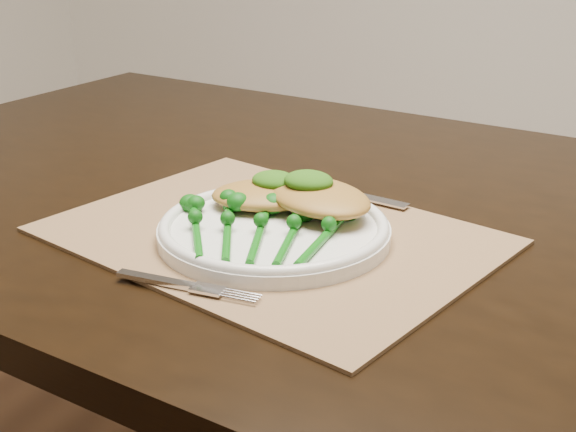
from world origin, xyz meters
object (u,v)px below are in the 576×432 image
at_px(placemat, 271,235).
at_px(broccolini_bundle, 259,236).
at_px(dinner_plate, 274,229).
at_px(chicken_fillet_left, 268,195).

height_order(placemat, broccolini_bundle, broccolini_bundle).
distance_m(dinner_plate, broccolini_bundle, 0.04).
relative_size(chicken_fillet_left, broccolini_bundle, 0.61).
height_order(placemat, chicken_fillet_left, chicken_fillet_left).
distance_m(dinner_plate, chicken_fillet_left, 0.07).
height_order(placemat, dinner_plate, dinner_plate).
relative_size(placemat, broccolini_bundle, 2.19).
height_order(dinner_plate, broccolini_bundle, broccolini_bundle).
xyz_separation_m(dinner_plate, broccolini_bundle, (0.00, -0.04, 0.01)).
distance_m(placemat, chicken_fillet_left, 0.06).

